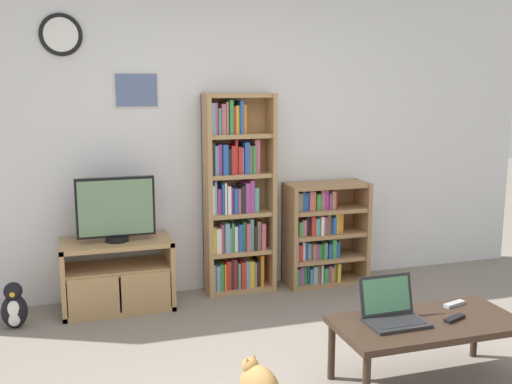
% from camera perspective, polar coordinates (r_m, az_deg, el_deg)
% --- Properties ---
extents(wall_back, '(5.91, 0.09, 2.60)m').
position_cam_1_polar(wall_back, '(5.12, -3.48, 5.04)').
color(wall_back, silver).
rests_on(wall_back, ground_plane).
extents(tv_stand, '(0.86, 0.44, 0.56)m').
position_cam_1_polar(tv_stand, '(4.91, -13.03, -7.67)').
color(tv_stand, tan).
rests_on(tv_stand, ground_plane).
extents(television, '(0.60, 0.18, 0.51)m').
position_cam_1_polar(television, '(4.77, -13.21, -1.64)').
color(television, black).
rests_on(television, tv_stand).
extents(bookshelf_tall, '(0.59, 0.24, 1.70)m').
position_cam_1_polar(bookshelf_tall, '(5.08, -1.87, -0.67)').
color(bookshelf_tall, tan).
rests_on(bookshelf_tall, ground_plane).
extents(bookshelf_short, '(0.73, 0.32, 0.91)m').
position_cam_1_polar(bookshelf_short, '(5.37, 6.11, -4.04)').
color(bookshelf_short, '#9E754C').
rests_on(bookshelf_short, ground_plane).
extents(coffee_table, '(1.11, 0.53, 0.40)m').
position_cam_1_polar(coffee_table, '(3.76, 16.02, -12.28)').
color(coffee_table, '#332319').
rests_on(coffee_table, ground_plane).
extents(laptop, '(0.35, 0.28, 0.25)m').
position_cam_1_polar(laptop, '(3.67, 12.82, -10.99)').
color(laptop, '#232326').
rests_on(laptop, coffee_table).
extents(remote_near_laptop, '(0.16, 0.10, 0.02)m').
position_cam_1_polar(remote_near_laptop, '(3.80, 18.38, -11.36)').
color(remote_near_laptop, black).
rests_on(remote_near_laptop, coffee_table).
extents(remote_far_from_laptop, '(0.17, 0.09, 0.02)m').
position_cam_1_polar(remote_far_from_laptop, '(4.03, 18.38, -10.08)').
color(remote_far_from_laptop, '#99999E').
rests_on(remote_far_from_laptop, coffee_table).
extents(penguin_figurine, '(0.19, 0.17, 0.35)m').
position_cam_1_polar(penguin_figurine, '(4.81, -22.05, -10.14)').
color(penguin_figurine, black).
rests_on(penguin_figurine, ground_plane).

